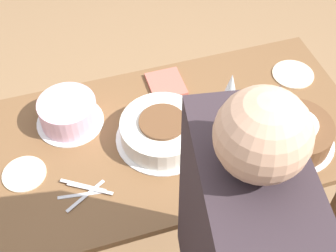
% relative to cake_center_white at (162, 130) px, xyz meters
% --- Properties ---
extents(ground_plane, '(12.00, 12.00, 0.00)m').
position_rel_cake_center_white_xyz_m(ground_plane, '(0.03, 0.01, -0.81)').
color(ground_plane, '#8E6B47').
extents(dining_table, '(1.52, 0.76, 0.76)m').
position_rel_cake_center_white_xyz_m(dining_table, '(0.03, 0.01, -0.17)').
color(dining_table, brown).
rests_on(dining_table, ground_plane).
extents(cake_center_white, '(0.36, 0.36, 0.10)m').
position_rel_cake_center_white_xyz_m(cake_center_white, '(0.00, 0.00, 0.00)').
color(cake_center_white, white).
rests_on(cake_center_white, dining_table).
extents(cake_front_chocolate, '(0.32, 0.32, 0.11)m').
position_rel_cake_center_white_xyz_m(cake_front_chocolate, '(0.47, -0.16, 0.00)').
color(cake_front_chocolate, white).
rests_on(cake_front_chocolate, dining_table).
extents(cake_back_decorated, '(0.26, 0.26, 0.11)m').
position_rel_cake_center_white_xyz_m(cake_back_decorated, '(-0.32, 0.19, 0.01)').
color(cake_back_decorated, white).
rests_on(cake_back_decorated, dining_table).
extents(wine_glass_near, '(0.07, 0.07, 0.22)m').
position_rel_cake_center_white_xyz_m(wine_glass_near, '(0.24, -0.17, 0.10)').
color(wine_glass_near, silver).
rests_on(wine_glass_near, dining_table).
extents(wine_glass_far, '(0.07, 0.07, 0.23)m').
position_rel_cake_center_white_xyz_m(wine_glass_far, '(0.28, 0.03, 0.11)').
color(wine_glass_far, silver).
rests_on(wine_glass_far, dining_table).
extents(dessert_plate_left, '(0.16, 0.16, 0.01)m').
position_rel_cake_center_white_xyz_m(dessert_plate_left, '(-0.52, -0.01, -0.04)').
color(dessert_plate_left, beige).
rests_on(dessert_plate_left, dining_table).
extents(dessert_plate_right, '(0.18, 0.18, 0.01)m').
position_rel_cake_center_white_xyz_m(dessert_plate_right, '(0.64, 0.17, -0.04)').
color(dessert_plate_right, beige).
rests_on(dessert_plate_right, dining_table).
extents(fork_pile, '(0.19, 0.14, 0.01)m').
position_rel_cake_center_white_xyz_m(fork_pile, '(-0.33, -0.15, -0.04)').
color(fork_pile, silver).
rests_on(fork_pile, dining_table).
extents(napkin_stack, '(0.14, 0.17, 0.02)m').
position_rel_cake_center_white_xyz_m(napkin_stack, '(0.10, 0.27, -0.04)').
color(napkin_stack, '#B75B4C').
rests_on(napkin_stack, dining_table).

